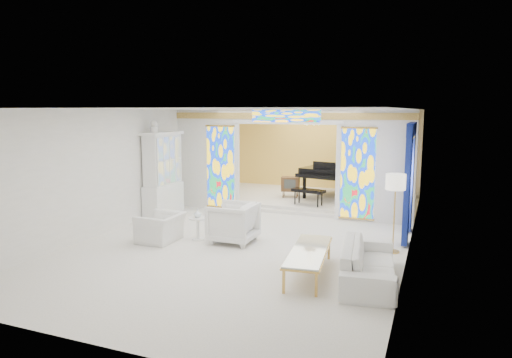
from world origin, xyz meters
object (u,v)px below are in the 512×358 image
at_px(coffee_table, 309,252).
at_px(grand_piano, 337,172).
at_px(china_cabinet, 163,175).
at_px(sofa, 369,263).
at_px(armchair_right, 233,223).
at_px(tv_console, 290,184).
at_px(armchair_left, 161,228).

bearing_deg(coffee_table, grand_piano, 97.47).
bearing_deg(china_cabinet, sofa, -26.27).
bearing_deg(china_cabinet, armchair_right, -30.31).
bearing_deg(grand_piano, tv_console, -142.65).
bearing_deg(coffee_table, sofa, 4.16).
bearing_deg(armchair_left, coffee_table, 76.34).
xyz_separation_m(armchair_left, grand_piano, (2.81, 6.00, 0.67)).
distance_m(grand_piano, tv_console, 1.58).
bearing_deg(armchair_right, grand_piano, 166.48).
xyz_separation_m(coffee_table, tv_console, (-2.29, 6.19, 0.18)).
distance_m(china_cabinet, armchair_left, 2.81).
xyz_separation_m(china_cabinet, coffee_table, (5.11, -3.12, -0.74)).
xyz_separation_m(armchair_left, armchair_right, (1.56, 0.55, 0.13)).
xyz_separation_m(coffee_table, grand_piano, (-0.90, 6.83, 0.56)).
relative_size(sofa, tv_console, 3.42).
height_order(armchair_left, grand_piano, grand_piano).
bearing_deg(grand_piano, sofa, -61.35).
distance_m(armchair_right, sofa, 3.46).
xyz_separation_m(sofa, grand_piano, (-1.95, 6.76, 0.66)).
xyz_separation_m(armchair_left, sofa, (4.76, -0.76, 0.01)).
relative_size(china_cabinet, tv_console, 4.10).
bearing_deg(armchair_right, armchair_left, -71.04).
bearing_deg(sofa, china_cabinet, 56.47).
height_order(armchair_right, sofa, armchair_right).
bearing_deg(grand_piano, armchair_left, -102.58).
bearing_deg(sofa, tv_console, 21.42).
xyz_separation_m(armchair_left, tv_console, (1.42, 5.35, 0.29)).
distance_m(coffee_table, tv_console, 6.60).
distance_m(sofa, grand_piano, 7.06).
bearing_deg(grand_piano, armchair_right, -90.41).
relative_size(armchair_right, sofa, 0.44).
height_order(armchair_left, armchair_right, armchair_right).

